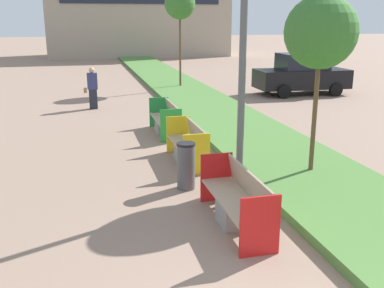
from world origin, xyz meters
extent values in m
cube|color=#4C7A38|center=(3.20, 12.00, 0.09)|extent=(2.80, 120.00, 0.18)
cube|color=tan|center=(4.00, 40.64, 4.71)|extent=(16.13, 6.61, 9.41)
cube|color=gray|center=(0.90, 4.15, 0.21)|extent=(0.52, 0.60, 0.42)
cube|color=tan|center=(0.90, 4.15, 0.44)|extent=(0.58, 2.13, 0.05)
cube|color=tan|center=(1.17, 4.15, 0.70)|extent=(0.14, 2.05, 0.48)
cube|color=red|center=(0.90, 3.07, 0.47)|extent=(0.62, 0.04, 0.94)
cube|color=red|center=(0.90, 5.24, 0.47)|extent=(0.62, 0.04, 0.94)
cube|color=gray|center=(0.90, 7.71, 0.21)|extent=(0.52, 0.60, 0.42)
cube|color=tan|center=(0.90, 7.71, 0.44)|extent=(0.58, 1.88, 0.05)
cube|color=tan|center=(1.17, 7.71, 0.70)|extent=(0.14, 1.80, 0.48)
cube|color=yellow|center=(0.90, 6.75, 0.47)|extent=(0.62, 0.04, 0.94)
cube|color=yellow|center=(0.90, 8.67, 0.47)|extent=(0.62, 0.04, 0.94)
cube|color=gray|center=(0.90, 10.62, 0.21)|extent=(0.52, 0.60, 0.42)
cube|color=tan|center=(0.90, 10.62, 0.44)|extent=(0.58, 1.95, 0.05)
cube|color=tan|center=(1.17, 10.62, 0.70)|extent=(0.14, 1.88, 0.48)
cube|color=#238C3D|center=(0.90, 9.62, 0.47)|extent=(0.62, 0.04, 0.94)
cube|color=#238C3D|center=(0.90, 11.61, 0.47)|extent=(0.62, 0.04, 0.94)
cylinder|color=#4C4F51|center=(0.48, 5.99, 0.46)|extent=(0.37, 0.37, 0.92)
cylinder|color=black|center=(0.48, 5.99, 0.94)|extent=(0.38, 0.38, 0.05)
cylinder|color=#56595B|center=(1.55, 5.76, 3.54)|extent=(0.14, 0.14, 7.07)
cylinder|color=brown|center=(3.30, 5.99, 1.35)|extent=(0.10, 0.10, 2.70)
sphere|color=#38702D|center=(3.30, 5.99, 3.11)|extent=(1.49, 1.49, 1.49)
cylinder|color=brown|center=(3.30, 19.24, 1.83)|extent=(0.10, 0.10, 3.66)
sphere|color=#38702D|center=(3.30, 19.24, 4.06)|extent=(1.46, 1.46, 1.46)
cube|color=#232633|center=(-1.06, 15.11, 0.38)|extent=(0.30, 0.22, 0.77)
cube|color=navy|center=(-1.06, 15.11, 1.08)|extent=(0.38, 0.24, 0.62)
sphere|color=tan|center=(-1.06, 15.11, 1.49)|extent=(0.21, 0.21, 0.21)
cube|color=olive|center=(-1.34, 15.11, 0.73)|extent=(0.12, 0.20, 0.18)
cube|color=black|center=(8.37, 16.37, 0.72)|extent=(4.24, 1.86, 0.84)
cube|color=black|center=(8.37, 16.37, 1.50)|extent=(2.14, 1.60, 0.72)
cylinder|color=black|center=(9.63, 15.47, 0.30)|extent=(0.60, 0.20, 0.60)
cylinder|color=black|center=(9.63, 17.27, 0.30)|extent=(0.60, 0.20, 0.60)
cylinder|color=black|center=(7.11, 15.47, 0.30)|extent=(0.60, 0.20, 0.60)
cylinder|color=black|center=(7.11, 17.27, 0.30)|extent=(0.60, 0.20, 0.60)
camera|label=1|loc=(-1.49, -2.46, 3.38)|focal=42.00mm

